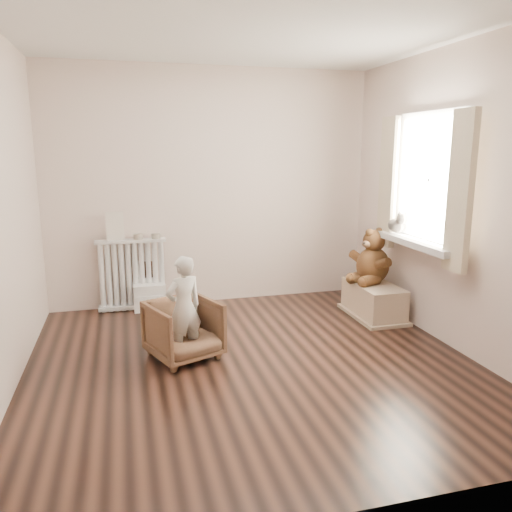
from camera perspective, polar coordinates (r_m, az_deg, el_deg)
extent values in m
cube|color=black|center=(4.21, -0.41, -12.09)|extent=(3.60, 3.60, 0.01)
cube|color=white|center=(3.93, -0.47, 24.95)|extent=(3.60, 3.60, 0.01)
cube|color=silver|center=(5.61, -5.07, 7.75)|extent=(3.60, 0.02, 2.60)
cube|color=silver|center=(2.18, 11.44, 0.51)|extent=(3.60, 0.02, 2.60)
cube|color=silver|center=(4.65, 21.72, 6.01)|extent=(0.02, 3.60, 2.60)
cube|color=white|center=(4.86, 19.37, 8.19)|extent=(0.03, 0.90, 1.10)
cube|color=silver|center=(4.88, 18.02, 1.42)|extent=(0.22, 1.10, 0.06)
cube|color=beige|center=(4.33, 22.32, 6.77)|extent=(0.06, 0.26, 1.30)
cube|color=beige|center=(5.29, 14.86, 8.10)|extent=(0.06, 0.26, 1.30)
cube|color=silver|center=(5.56, -13.96, -2.13)|extent=(0.74, 0.14, 0.78)
cube|color=beige|center=(5.46, -15.81, 3.31)|extent=(0.18, 0.02, 0.30)
cylinder|color=#A59E8C|center=(5.48, -13.33, 2.18)|extent=(0.10, 0.10, 0.06)
cylinder|color=#A59E8C|center=(5.48, -11.37, 2.26)|extent=(0.10, 0.10, 0.05)
cube|color=silver|center=(5.56, -12.13, -3.25)|extent=(0.34, 0.24, 0.53)
imported|color=brown|center=(4.26, -8.25, -8.34)|extent=(0.69, 0.70, 0.50)
imported|color=beige|center=(4.14, -8.25, -5.89)|extent=(0.37, 0.31, 0.87)
cube|color=#BFAA8C|center=(5.38, 13.29, -4.68)|extent=(0.39, 0.74, 0.35)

